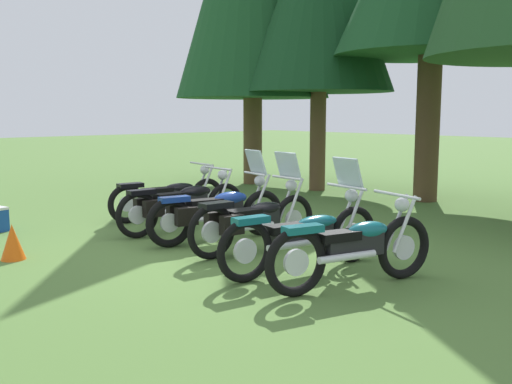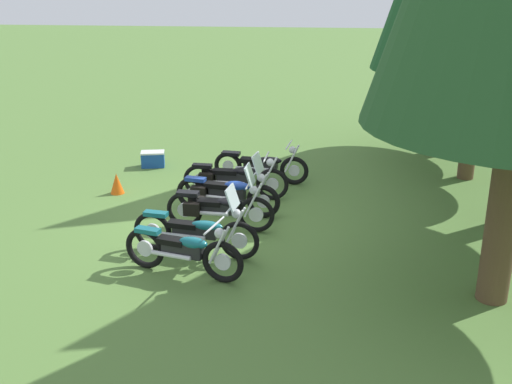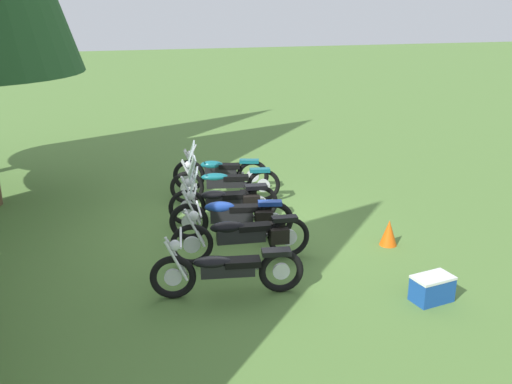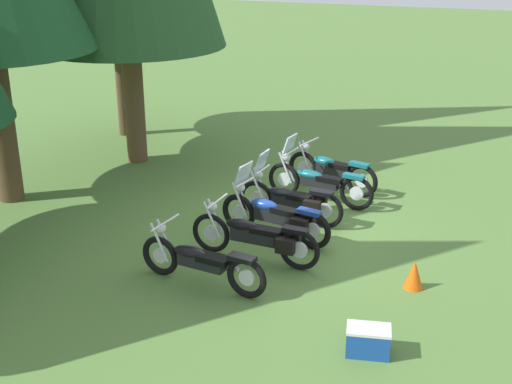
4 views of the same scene
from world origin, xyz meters
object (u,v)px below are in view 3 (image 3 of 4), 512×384
Objects in this scene: motorcycle_4 at (224,182)px; motorcycle_0 at (227,269)px; motorcycle_5 at (220,172)px; motorcycle_3 at (225,200)px; motorcycle_2 at (233,215)px; picnic_cooler at (432,288)px; traffic_cone at (389,233)px; motorcycle_1 at (243,235)px.

motorcycle_0 is at bearing 88.27° from motorcycle_4.
motorcycle_4 is 0.81m from motorcycle_5.
motorcycle_0 is 4.20m from motorcycle_4.
motorcycle_4 is at bearing -95.58° from motorcycle_3.
motorcycle_2 reaches higher than motorcycle_0.
motorcycle_2 is at bearing 98.84° from motorcycle_5.
motorcycle_0 is at bearing 83.31° from motorcycle_3.
motorcycle_0 reaches higher than picnic_cooler.
motorcycle_4 is (4.12, -0.82, 0.04)m from motorcycle_0.
motorcycle_4 reaches higher than traffic_cone.
picnic_cooler is 1.37× the size of traffic_cone.
motorcycle_1 is 2.73m from traffic_cone.
motorcycle_2 is at bearing -87.99° from motorcycle_1.
motorcycle_0 is 3.08m from picnic_cooler.
motorcycle_3 is 4.55m from picnic_cooler.
picnic_cooler is at bearing 125.55° from motorcycle_3.
motorcycle_3 is (0.86, -0.04, 0.00)m from motorcycle_2.
motorcycle_0 is 1.25m from motorcycle_1.
motorcycle_4 reaches higher than motorcycle_5.
motorcycle_5 is at bearing 31.49° from traffic_cone.
traffic_cone is (-0.99, -2.68, -0.23)m from motorcycle_2.
motorcycle_5 is 4.51m from traffic_cone.
motorcycle_5 is at bearing -93.68° from motorcycle_3.
motorcycle_3 reaches higher than motorcycle_0.
picnic_cooler is at bearing 170.89° from traffic_cone.
motorcycle_3 is at bearing -81.06° from motorcycle_2.
motorcycle_5 is at bearing -86.25° from motorcycle_4.
motorcycle_5 is (1.99, -0.30, -0.02)m from motorcycle_3.
motorcycle_5 is at bearing -91.63° from motorcycle_1.
motorcycle_4 is at bearing -93.53° from motorcycle_0.
picnic_cooler is (-5.08, -2.10, -0.27)m from motorcycle_4.
motorcycle_2 is 3.47× the size of picnic_cooler.
picnic_cooler is (-2.09, -2.39, -0.27)m from motorcycle_1.
motorcycle_1 reaches higher than traffic_cone.
motorcycle_3 is 1.01× the size of motorcycle_5.
motorcycle_2 is 4.77× the size of traffic_cone.
motorcycle_4 is 1.10× the size of motorcycle_5.
motorcycle_2 is 2.87m from traffic_cone.
motorcycle_2 reaches higher than motorcycle_1.
motorcycle_0 is at bearing 95.22° from motorcycle_5.
motorcycle_0 is at bearing 71.81° from picnic_cooler.
motorcycle_3 is 2.01m from motorcycle_5.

